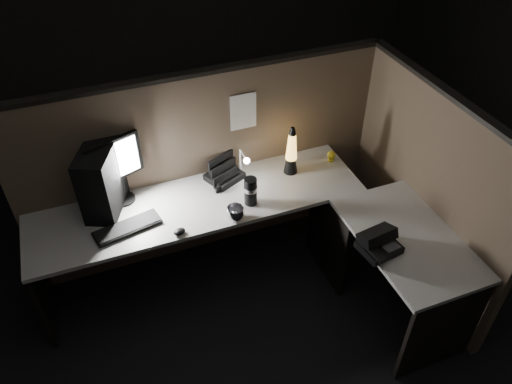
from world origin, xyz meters
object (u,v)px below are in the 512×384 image
object	(u,v)px
pc_tower	(103,177)
keyboard	(127,228)
lava_lamp	(291,154)
desk_phone	(378,243)
monitor	(116,165)

from	to	relation	value
pc_tower	keyboard	bearing A→B (deg)	-51.61
pc_tower	lava_lamp	size ratio (longest dim) A/B	1.22
pc_tower	desk_phone	xyz separation A→B (m)	(1.48, -1.02, -0.18)
pc_tower	keyboard	distance (m)	0.37
lava_lamp	desk_phone	world-z (taller)	lava_lamp
monitor	desk_phone	size ratio (longest dim) A/B	1.84
monitor	keyboard	world-z (taller)	monitor
pc_tower	monitor	xyz separation A→B (m)	(0.10, 0.02, 0.06)
pc_tower	lava_lamp	world-z (taller)	pc_tower
pc_tower	monitor	distance (m)	0.12
keyboard	desk_phone	bearing A→B (deg)	-39.40
pc_tower	keyboard	size ratio (longest dim) A/B	1.08
monitor	keyboard	distance (m)	0.42
pc_tower	monitor	bearing A→B (deg)	38.56
lava_lamp	pc_tower	bearing A→B (deg)	175.16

